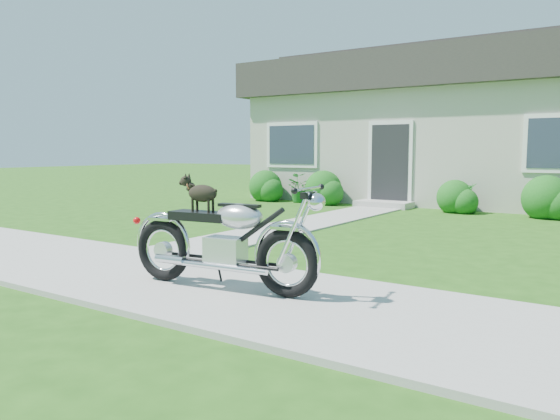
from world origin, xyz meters
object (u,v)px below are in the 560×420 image
object	(u,v)px
potted_plant_left	(298,188)
motorcycle_with_dog	(225,240)
house	(481,125)
potted_plant_right	(470,198)

from	to	relation	value
potted_plant_left	motorcycle_with_dog	size ratio (longest dim) A/B	0.36
house	potted_plant_right	distance (m)	3.95
house	potted_plant_right	xyz separation A→B (m)	(0.65, -3.44, -1.81)
house	potted_plant_left	xyz separation A→B (m)	(-4.03, -3.44, -1.76)
house	potted_plant_left	world-z (taller)	house
motorcycle_with_dog	house	bearing A→B (deg)	85.82
house	motorcycle_with_dog	bearing A→B (deg)	-87.76
house	potted_plant_right	bearing A→B (deg)	-79.30
house	motorcycle_with_dog	distance (m)	12.19
potted_plant_right	house	bearing A→B (deg)	100.70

